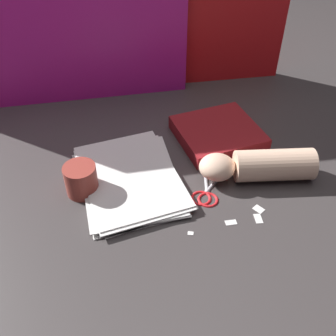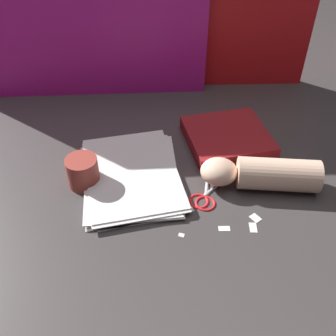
{
  "view_description": "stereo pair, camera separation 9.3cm",
  "coord_description": "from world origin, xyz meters",
  "views": [
    {
      "loc": [
        -0.2,
        -0.68,
        0.68
      ],
      "look_at": [
        0.02,
        -0.02,
        0.06
      ],
      "focal_mm": 42.0,
      "sensor_mm": 36.0,
      "label": 1
    },
    {
      "loc": [
        -0.11,
        -0.7,
        0.68
      ],
      "look_at": [
        0.02,
        -0.02,
        0.06
      ],
      "focal_mm": 42.0,
      "sensor_mm": 36.0,
      "label": 2
    }
  ],
  "objects": [
    {
      "name": "paper_scrap_far",
      "position": [
        0.18,
        -0.18,
        0.0
      ],
      "size": [
        0.02,
        0.03,
        0.0
      ],
      "color": "white",
      "rests_on": "ground_plane"
    },
    {
      "name": "backdrop_panel_left",
      "position": [
        -0.16,
        0.47,
        0.25
      ],
      "size": [
        0.76,
        0.12,
        0.5
      ],
      "color": "#D81E9E",
      "rests_on": "ground_plane"
    },
    {
      "name": "paper_stack",
      "position": [
        -0.07,
        0.03,
        0.01
      ],
      "size": [
        0.26,
        0.34,
        0.02
      ],
      "color": "white",
      "rests_on": "ground_plane"
    },
    {
      "name": "mug",
      "position": [
        -0.18,
        0.03,
        0.04
      ],
      "size": [
        0.08,
        0.08,
        0.08
      ],
      "color": "#99382D",
      "rests_on": "ground_plane"
    },
    {
      "name": "paper_scrap_near",
      "position": [
        0.19,
        -0.16,
        0.0
      ],
      "size": [
        0.03,
        0.03,
        0.0
      ],
      "color": "white",
      "rests_on": "ground_plane"
    },
    {
      "name": "scissors",
      "position": [
        0.1,
        -0.07,
        0.0
      ],
      "size": [
        0.13,
        0.15,
        0.01
      ],
      "color": "silver",
      "rests_on": "ground_plane"
    },
    {
      "name": "book_closed",
      "position": [
        0.21,
        0.12,
        0.02
      ],
      "size": [
        0.23,
        0.22,
        0.04
      ],
      "color": "maroon",
      "rests_on": "ground_plane"
    },
    {
      "name": "paper_scrap_side",
      "position": [
        0.12,
        -0.17,
        0.0
      ],
      "size": [
        0.03,
        0.02,
        0.0
      ],
      "color": "white",
      "rests_on": "ground_plane"
    },
    {
      "name": "ground_plane",
      "position": [
        0.0,
        0.0,
        0.0
      ],
      "size": [
        6.0,
        6.0,
        0.0
      ],
      "primitive_type": "plane",
      "color": "#3D3838"
    },
    {
      "name": "paper_scrap_mid",
      "position": [
        0.02,
        -0.17,
        0.0
      ],
      "size": [
        0.02,
        0.01,
        0.0
      ],
      "color": "white",
      "rests_on": "ground_plane"
    },
    {
      "name": "hand_forearm",
      "position": [
        0.24,
        -0.06,
        0.04
      ],
      "size": [
        0.3,
        0.15,
        0.08
      ],
      "color": "beige",
      "rests_on": "ground_plane"
    }
  ]
}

